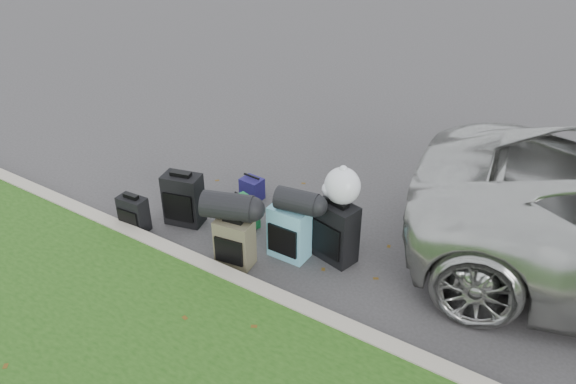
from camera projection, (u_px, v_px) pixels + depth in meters
The scene contains 12 objects.
ground at pixel (286, 241), 6.74m from camera, with size 120.00×120.00×0.00m, color #383535.
curb at pixel (235, 281), 5.98m from camera, with size 120.00×0.18×0.15m, color #9E937F.
suitcase_small_black at pixel (134, 214), 6.84m from camera, with size 0.36×0.20×0.45m, color black.
suitcase_large_black_left at pixel (184, 199), 6.93m from camera, with size 0.46×0.28×0.66m, color black.
suitcase_olive at pixel (235, 243), 6.22m from camera, with size 0.41×0.26×0.56m, color #47422F.
suitcase_teal at pixel (289, 232), 6.33m from camera, with size 0.45×0.27×0.64m, color teal.
suitcase_large_black_right at pixel (336, 232), 6.28m from camera, with size 0.48×0.29×0.71m, color black.
tote_green at pixel (243, 213), 6.92m from camera, with size 0.33×0.27×0.38m, color #187034.
tote_navy at pixel (252, 189), 7.51m from camera, with size 0.28×0.22×0.30m, color navy.
duffel_left at pixel (228, 206), 6.07m from camera, with size 0.30×0.30×0.56m, color black.
duffel_right at pixel (297, 201), 6.06m from camera, with size 0.26×0.26×0.46m, color black.
trash_bag at pixel (342, 186), 6.04m from camera, with size 0.40×0.40×0.40m, color white.
Camera 1 is at (3.02, -4.60, 3.94)m, focal length 35.00 mm.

